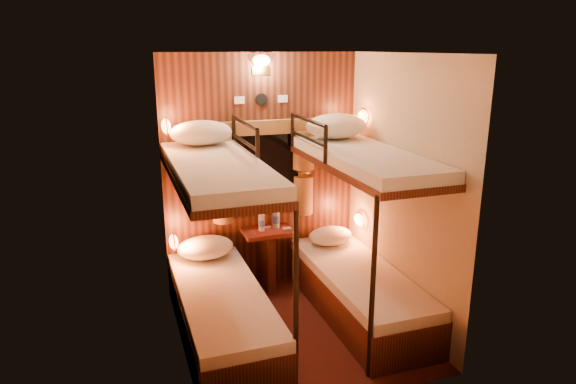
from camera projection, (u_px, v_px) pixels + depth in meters
name	position (u px, v px, depth m)	size (l,w,h in m)	color
floor	(296.00, 328.00, 4.62)	(2.10, 2.10, 0.00)	#3A180F
ceiling	(297.00, 53.00, 3.97)	(2.10, 2.10, 0.00)	silver
wall_back	(262.00, 173.00, 5.25)	(2.40, 2.40, 0.00)	#C6B293
wall_front	(351.00, 245.00, 3.34)	(2.40, 2.40, 0.00)	#C6B293
wall_left	(175.00, 213.00, 3.98)	(2.40, 2.40, 0.00)	#C6B293
wall_right	(401.00, 191.00, 4.61)	(2.40, 2.40, 0.00)	#C6B293
back_panel	(262.00, 173.00, 5.24)	(2.00, 0.03, 2.40)	black
bunk_left	(221.00, 279.00, 4.33)	(0.72, 1.90, 1.82)	black
bunk_right	(359.00, 259.00, 4.73)	(0.72, 1.90, 1.82)	black
window	(263.00, 176.00, 5.21)	(1.00, 0.12, 0.79)	black
curtains	(264.00, 169.00, 5.16)	(1.10, 0.22, 1.00)	olive
back_fixtures	(261.00, 68.00, 4.92)	(0.54, 0.09, 0.48)	black
reading_lamps	(272.00, 177.00, 4.92)	(2.00, 0.20, 1.25)	orange
table	(268.00, 251.00, 5.28)	(0.50, 0.34, 0.66)	#591A14
bottle_left	(262.00, 222.00, 5.16)	(0.07, 0.07, 0.23)	#99BFE5
bottle_right	(276.00, 218.00, 5.23)	(0.08, 0.08, 0.26)	#99BFE5
sachet_a	(287.00, 228.00, 5.27)	(0.08, 0.06, 0.01)	silver
sachet_b	(268.00, 227.00, 5.29)	(0.08, 0.06, 0.01)	silver
pillow_lower_left	(205.00, 247.00, 4.99)	(0.55, 0.39, 0.22)	white
pillow_lower_right	(330.00, 236.00, 5.35)	(0.47, 0.33, 0.18)	white
pillow_upper_left	(201.00, 133.00, 4.63)	(0.57, 0.40, 0.22)	white
pillow_upper_right	(336.00, 126.00, 4.96)	(0.61, 0.44, 0.24)	white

